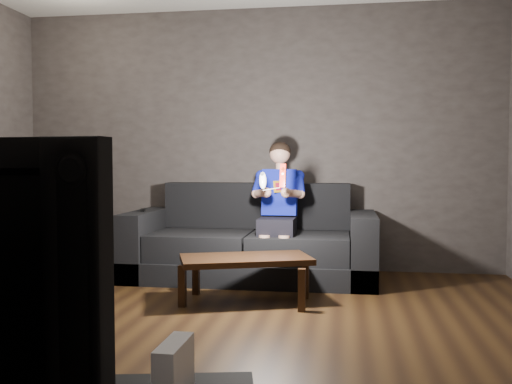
# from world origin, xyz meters

# --- Properties ---
(floor) EXTENTS (5.00, 5.00, 0.00)m
(floor) POSITION_xyz_m (0.00, 0.00, 0.00)
(floor) COLOR black
(floor) RESTS_ON ground
(back_wall) EXTENTS (5.00, 0.04, 2.70)m
(back_wall) POSITION_xyz_m (0.00, 2.50, 1.35)
(back_wall) COLOR #342E2D
(back_wall) RESTS_ON ground
(sofa) EXTENTS (2.33, 1.01, 0.90)m
(sofa) POSITION_xyz_m (0.04, 1.96, 0.29)
(sofa) COLOR black
(sofa) RESTS_ON floor
(child) EXTENTS (0.49, 0.60, 1.21)m
(child) POSITION_xyz_m (0.31, 1.90, 0.77)
(child) COLOR black
(child) RESTS_ON sofa
(wii_remote_red) EXTENTS (0.06, 0.08, 0.21)m
(wii_remote_red) POSITION_xyz_m (0.40, 1.44, 1.00)
(wii_remote_red) COLOR red
(wii_remote_red) RESTS_ON child
(nunchuk_white) EXTENTS (0.08, 0.11, 0.16)m
(nunchuk_white) POSITION_xyz_m (0.23, 1.44, 0.96)
(nunchuk_white) COLOR white
(nunchuk_white) RESTS_ON child
(wii_remote_black) EXTENTS (0.07, 0.15, 0.03)m
(wii_remote_black) POSITION_xyz_m (-1.01, 1.88, 0.65)
(wii_remote_black) COLOR black
(wii_remote_black) RESTS_ON sofa
(coffee_table) EXTENTS (1.12, 0.82, 0.37)m
(coffee_table) POSITION_xyz_m (0.15, 1.01, 0.32)
(coffee_table) COLOR black
(coffee_table) RESTS_ON floor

